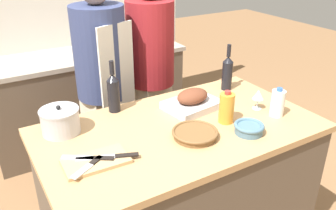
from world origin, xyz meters
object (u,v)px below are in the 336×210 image
roasting_pan (192,101)px  condiment_bottle_tall (95,41)px  mixing_bowl (249,128)px  milk_jug (278,103)px  knife_bread (89,166)px  juice_jug (227,108)px  stock_pot (60,121)px  condiment_bottle_short (103,46)px  wicker_basket (195,133)px  cutting_board (96,161)px  condiment_bottle_extra (158,35)px  person_cook_guest (151,70)px  wine_glass_left (258,95)px  knife_paring (90,158)px  wine_bottle_green (113,92)px  knife_chef (110,157)px  wine_bottle_dark (227,72)px  person_cook_aproned (103,81)px

roasting_pan → condiment_bottle_tall: 1.51m
mixing_bowl → milk_jug: milk_jug is taller
knife_bread → juice_jug: bearing=3.0°
roasting_pan → stock_pot: (-0.77, 0.12, 0.02)m
juice_jug → milk_jug: bearing=-16.3°
condiment_bottle_short → wicker_basket: bearing=-94.7°
roasting_pan → cutting_board: 0.76m
roasting_pan → milk_jug: bearing=-41.8°
knife_bread → mixing_bowl: bearing=-8.0°
cutting_board → roasting_pan: bearing=19.2°
condiment_bottle_extra → person_cook_guest: size_ratio=0.13×
mixing_bowl → condiment_bottle_extra: bearing=76.2°
person_cook_guest → stock_pot: bearing=-163.0°
stock_pot → person_cook_guest: 1.11m
roasting_pan → mixing_bowl: roasting_pan is taller
roasting_pan → wicker_basket: bearing=-121.8°
wine_glass_left → milk_jug: bearing=-74.5°
mixing_bowl → knife_bread: 0.86m
condiment_bottle_short → person_cook_guest: bearing=-73.8°
stock_pot → knife_paring: bearing=-83.9°
wine_glass_left → stock_pot: bearing=163.6°
milk_jug → person_cook_guest: person_cook_guest is taller
wine_bottle_green → wine_glass_left: wine_bottle_green is taller
condiment_bottle_tall → condiment_bottle_extra: size_ratio=0.98×
mixing_bowl → knife_chef: bearing=169.2°
mixing_bowl → condiment_bottle_extra: condiment_bottle_extra is taller
knife_paring → condiment_bottle_extra: bearing=51.6°
milk_jug → knife_bread: milk_jug is taller
mixing_bowl → knife_chef: size_ratio=0.57×
stock_pot → knife_paring: 0.35m
wine_bottle_dark → juice_jug: bearing=-129.5°
stock_pot → mixing_bowl: bearing=-31.2°
knife_chef → knife_bread: bearing=-169.2°
juice_jug → condiment_bottle_tall: (-0.13, 1.75, -0.01)m
condiment_bottle_short → person_cook_aproned: 0.70m
wicker_basket → wine_bottle_dark: 0.70m
stock_pot → juice_jug: size_ratio=1.09×
milk_jug → knife_paring: (-1.11, 0.11, -0.06)m
wicker_basket → knife_chef: wicker_basket is taller
person_cook_guest → condiment_bottle_extra: bearing=37.2°
cutting_board → person_cook_aproned: bearing=67.0°
wine_bottle_green → mixing_bowl: bearing=-50.1°
stock_pot → person_cook_guest: size_ratio=0.13×
condiment_bottle_short → milk_jug: bearing=-76.1°
stock_pot → milk_jug: (1.15, -0.45, 0.01)m
roasting_pan → wine_bottle_dark: bearing=18.7°
cutting_board → juice_jug: bearing=0.5°
stock_pot → condiment_bottle_extra: (1.30, 1.26, 0.01)m
stock_pot → condiment_bottle_tall: 1.56m
cutting_board → wine_bottle_green: (0.29, 0.46, 0.12)m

